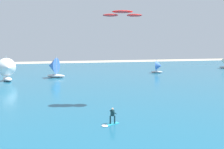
# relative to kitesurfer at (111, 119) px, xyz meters

# --- Properties ---
(ocean) EXTENTS (160.00, 90.00, 0.10)m
(ocean) POSITION_rel_kitesurfer_xyz_m (0.81, 36.78, -0.65)
(ocean) COLOR #1E607F
(ocean) RESTS_ON ground
(kitesurfer) EXTENTS (2.01, 1.32, 1.67)m
(kitesurfer) POSITION_rel_kitesurfer_xyz_m (0.00, 0.00, 0.00)
(kitesurfer) COLOR #26B2CC
(kitesurfer) RESTS_ON ocean
(kite) EXTENTS (5.25, 2.60, 0.76)m
(kite) POSITION_rel_kitesurfer_xyz_m (3.37, 7.72, 11.15)
(kite) COLOR red
(sailboat_trailing) EXTENTS (3.46, 3.27, 3.85)m
(sailboat_trailing) POSITION_rel_kitesurfer_xyz_m (22.95, 38.98, 1.16)
(sailboat_trailing) COLOR silver
(sailboat_trailing) RESTS_ON ocean
(sailboat_outermost) EXTENTS (4.32, 4.18, 4.83)m
(sailboat_outermost) POSITION_rel_kitesurfer_xyz_m (49.90, 46.23, 1.61)
(sailboat_outermost) COLOR silver
(sailboat_outermost) RESTS_ON ocean
(sailboat_leading) EXTENTS (4.43, 4.98, 5.59)m
(sailboat_leading) POSITION_rel_kitesurfer_xyz_m (-14.93, 32.58, 1.96)
(sailboat_leading) COLOR silver
(sailboat_leading) RESTS_ON ocean
(sailboat_heeled_over) EXTENTS (4.76, 4.25, 5.33)m
(sailboat_heeled_over) POSITION_rel_kitesurfer_xyz_m (-5.39, 36.37, 1.84)
(sailboat_heeled_over) COLOR silver
(sailboat_heeled_over) RESTS_ON ocean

